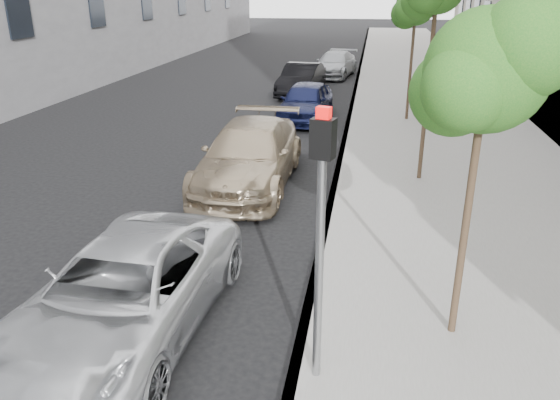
% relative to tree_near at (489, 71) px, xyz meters
% --- Properties ---
extents(ground, '(160.00, 160.00, 0.00)m').
position_rel_tree_near_xyz_m(ground, '(-3.23, -1.50, -3.67)').
color(ground, black).
rests_on(ground, ground).
extents(sidewalk, '(6.40, 72.00, 0.14)m').
position_rel_tree_near_xyz_m(sidewalk, '(1.07, 22.50, -3.60)').
color(sidewalk, gray).
rests_on(sidewalk, ground).
extents(curb, '(0.15, 72.00, 0.14)m').
position_rel_tree_near_xyz_m(curb, '(-2.05, 22.50, -3.60)').
color(curb, '#9E9B93').
rests_on(curb, ground).
extents(tree_near, '(1.77, 1.57, 4.40)m').
position_rel_tree_near_xyz_m(tree_near, '(0.00, 0.00, 0.00)').
color(tree_near, '#38281C').
rests_on(tree_near, sidewalk).
extents(tree_far, '(1.68, 1.48, 4.67)m').
position_rel_tree_near_xyz_m(tree_far, '(-0.00, 13.00, 0.31)').
color(tree_far, '#38281C').
rests_on(tree_far, sidewalk).
extents(signal_pole, '(0.28, 0.24, 3.30)m').
position_rel_tree_near_xyz_m(signal_pole, '(-1.78, -1.21, -1.47)').
color(signal_pole, '#939699').
rests_on(signal_pole, sidewalk).
extents(minivan, '(2.41, 4.83, 1.31)m').
position_rel_tree_near_xyz_m(minivan, '(-4.48, -0.61, -3.01)').
color(minivan, silver).
rests_on(minivan, ground).
extents(suv, '(2.09, 5.13, 1.49)m').
position_rel_tree_near_xyz_m(suv, '(-4.13, 5.72, -2.92)').
color(suv, tan).
rests_on(suv, ground).
extents(sedan_blue, '(1.88, 4.13, 1.37)m').
position_rel_tree_near_xyz_m(sedan_blue, '(-3.63, 12.72, -2.98)').
color(sedan_blue, '#101536').
rests_on(sedan_blue, ground).
extents(sedan_black, '(1.84, 4.28, 1.37)m').
position_rel_tree_near_xyz_m(sedan_black, '(-4.40, 17.56, -2.98)').
color(sedan_black, black).
rests_on(sedan_black, ground).
extents(sedan_rear, '(2.48, 4.66, 1.29)m').
position_rel_tree_near_xyz_m(sedan_rear, '(-3.33, 23.23, -3.02)').
color(sedan_rear, '#A1A4A9').
rests_on(sedan_rear, ground).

